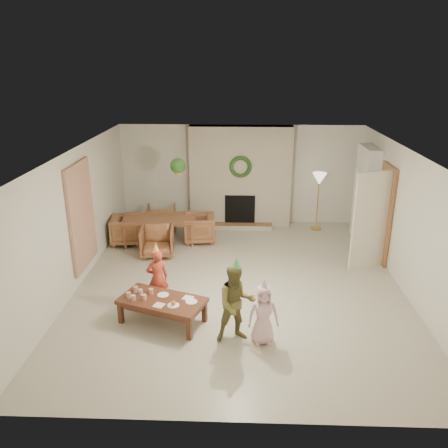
{
  "coord_description": "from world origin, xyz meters",
  "views": [
    {
      "loc": [
        0.0,
        -7.69,
        4.01
      ],
      "look_at": [
        -0.3,
        0.4,
        1.05
      ],
      "focal_mm": 36.32,
      "sensor_mm": 36.0,
      "label": 1
    }
  ],
  "objects_px": {
    "dining_chair_far": "(161,219)",
    "child_plaid": "(236,303)",
    "dining_chair_near": "(157,241)",
    "child_pink": "(263,315)",
    "child_red": "(157,278)",
    "dining_table": "(160,230)",
    "coffee_table_top": "(162,301)",
    "dining_chair_left": "(127,230)",
    "dining_chair_right": "(199,228)"
  },
  "relations": [
    {
      "from": "dining_chair_right",
      "to": "coffee_table_top",
      "type": "distance_m",
      "value": 3.48
    },
    {
      "from": "dining_table",
      "to": "dining_chair_far",
      "type": "distance_m",
      "value": 0.73
    },
    {
      "from": "dining_chair_far",
      "to": "child_plaid",
      "type": "bearing_deg",
      "value": 106.59
    },
    {
      "from": "child_pink",
      "to": "coffee_table_top",
      "type": "bearing_deg",
      "value": 157.18
    },
    {
      "from": "dining_table",
      "to": "coffee_table_top",
      "type": "relative_size",
      "value": 1.23
    },
    {
      "from": "child_plaid",
      "to": "child_pink",
      "type": "bearing_deg",
      "value": -21.93
    },
    {
      "from": "dining_chair_far",
      "to": "child_red",
      "type": "xyz_separation_m",
      "value": [
        0.54,
        -3.55,
        0.19
      ]
    },
    {
      "from": "dining_chair_right",
      "to": "child_pink",
      "type": "distance_m",
      "value": 4.17
    },
    {
      "from": "dining_chair_far",
      "to": "dining_chair_right",
      "type": "xyz_separation_m",
      "value": [
        0.98,
        -0.63,
        0.0
      ]
    },
    {
      "from": "child_red",
      "to": "dining_table",
      "type": "bearing_deg",
      "value": -101.63
    },
    {
      "from": "child_plaid",
      "to": "child_pink",
      "type": "distance_m",
      "value": 0.43
    },
    {
      "from": "dining_table",
      "to": "dining_chair_far",
      "type": "xyz_separation_m",
      "value": [
        -0.08,
        0.73,
        0.03
      ]
    },
    {
      "from": "dining_table",
      "to": "dining_chair_far",
      "type": "height_order",
      "value": "dining_chair_far"
    },
    {
      "from": "dining_table",
      "to": "child_plaid",
      "type": "distance_m",
      "value": 4.22
    },
    {
      "from": "dining_chair_near",
      "to": "child_plaid",
      "type": "distance_m",
      "value": 3.54
    },
    {
      "from": "coffee_table_top",
      "to": "child_pink",
      "type": "distance_m",
      "value": 1.66
    },
    {
      "from": "dining_chair_left",
      "to": "child_red",
      "type": "relative_size",
      "value": 0.69
    },
    {
      "from": "dining_chair_far",
      "to": "coffee_table_top",
      "type": "bearing_deg",
      "value": 93.7
    },
    {
      "from": "dining_chair_near",
      "to": "child_pink",
      "type": "height_order",
      "value": "child_pink"
    },
    {
      "from": "dining_chair_near",
      "to": "child_plaid",
      "type": "height_order",
      "value": "child_plaid"
    },
    {
      "from": "dining_chair_near",
      "to": "child_red",
      "type": "xyz_separation_m",
      "value": [
        0.38,
        -2.1,
        0.19
      ]
    },
    {
      "from": "dining_table",
      "to": "dining_chair_right",
      "type": "bearing_deg",
      "value": 0.0
    },
    {
      "from": "child_pink",
      "to": "child_plaid",
      "type": "bearing_deg",
      "value": 165.68
    },
    {
      "from": "dining_chair_near",
      "to": "dining_chair_left",
      "type": "distance_m",
      "value": 1.03
    },
    {
      "from": "coffee_table_top",
      "to": "dining_chair_left",
      "type": "bearing_deg",
      "value": 132.45
    },
    {
      "from": "dining_chair_near",
      "to": "dining_chair_far",
      "type": "height_order",
      "value": "same"
    },
    {
      "from": "dining_table",
      "to": "child_plaid",
      "type": "height_order",
      "value": "child_plaid"
    },
    {
      "from": "dining_chair_near",
      "to": "dining_chair_right",
      "type": "xyz_separation_m",
      "value": [
        0.83,
        0.82,
        0.0
      ]
    },
    {
      "from": "dining_chair_right",
      "to": "dining_table",
      "type": "bearing_deg",
      "value": -90.0
    },
    {
      "from": "dining_table",
      "to": "dining_chair_left",
      "type": "bearing_deg",
      "value": -180.0
    },
    {
      "from": "child_plaid",
      "to": "dining_chair_left",
      "type": "bearing_deg",
      "value": 110.87
    },
    {
      "from": "dining_table",
      "to": "coffee_table_top",
      "type": "bearing_deg",
      "value": -85.51
    },
    {
      "from": "coffee_table_top",
      "to": "child_plaid",
      "type": "height_order",
      "value": "child_plaid"
    },
    {
      "from": "dining_chair_far",
      "to": "child_plaid",
      "type": "height_order",
      "value": "child_plaid"
    },
    {
      "from": "dining_chair_left",
      "to": "child_red",
      "type": "xyz_separation_m",
      "value": [
        1.19,
        -2.75,
        0.19
      ]
    },
    {
      "from": "child_plaid",
      "to": "dining_table",
      "type": "bearing_deg",
      "value": 102.08
    },
    {
      "from": "dining_chair_near",
      "to": "child_red",
      "type": "bearing_deg",
      "value": -85.68
    },
    {
      "from": "dining_chair_far",
      "to": "child_plaid",
      "type": "xyz_separation_m",
      "value": [
        1.88,
        -4.52,
        0.29
      ]
    },
    {
      "from": "child_pink",
      "to": "child_red",
      "type": "bearing_deg",
      "value": 143.65
    },
    {
      "from": "coffee_table_top",
      "to": "child_red",
      "type": "bearing_deg",
      "value": 127.02
    },
    {
      "from": "dining_table",
      "to": "child_pink",
      "type": "xyz_separation_m",
      "value": [
        2.21,
        -3.86,
        0.18
      ]
    },
    {
      "from": "dining_table",
      "to": "dining_chair_far",
      "type": "bearing_deg",
      "value": 90.0
    },
    {
      "from": "dining_chair_right",
      "to": "child_pink",
      "type": "bearing_deg",
      "value": 12.2
    },
    {
      "from": "dining_chair_far",
      "to": "dining_chair_right",
      "type": "height_order",
      "value": "same"
    },
    {
      "from": "dining_chair_far",
      "to": "dining_chair_near",
      "type": "bearing_deg",
      "value": 90.0
    },
    {
      "from": "coffee_table_top",
      "to": "child_red",
      "type": "height_order",
      "value": "child_red"
    },
    {
      "from": "child_plaid",
      "to": "coffee_table_top",
      "type": "bearing_deg",
      "value": 146.84
    },
    {
      "from": "dining_chair_left",
      "to": "coffee_table_top",
      "type": "relative_size",
      "value": 0.52
    },
    {
      "from": "child_red",
      "to": "child_plaid",
      "type": "height_order",
      "value": "child_plaid"
    },
    {
      "from": "child_red",
      "to": "child_pink",
      "type": "distance_m",
      "value": 2.03
    }
  ]
}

